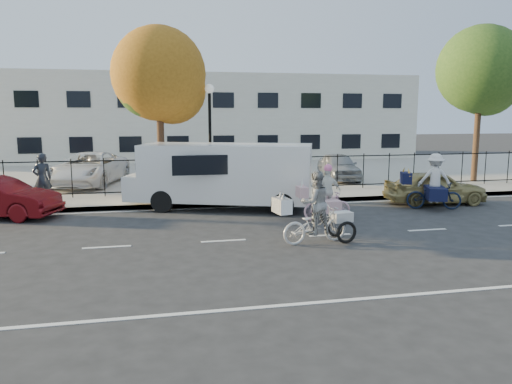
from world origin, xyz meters
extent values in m
plane|color=#333334|center=(0.00, 0.00, 0.00)|extent=(120.00, 120.00, 0.00)
cube|color=#A8A399|center=(0.00, 5.05, 0.07)|extent=(60.00, 0.10, 0.15)
cube|color=#A8A399|center=(0.00, 6.10, 0.07)|extent=(60.00, 2.20, 0.15)
cube|color=#A8A399|center=(0.00, 15.00, 0.07)|extent=(60.00, 15.60, 0.15)
cube|color=silver|center=(0.00, 25.00, 3.00)|extent=(34.00, 10.00, 6.00)
cylinder|color=black|center=(0.50, 6.80, 2.15)|extent=(0.12, 0.12, 4.00)
sphere|color=white|center=(0.50, 6.80, 4.30)|extent=(0.36, 0.36, 0.36)
cylinder|color=black|center=(-2.20, 6.80, 1.05)|extent=(0.06, 0.06, 1.80)
cylinder|color=black|center=(-1.50, 6.80, 1.05)|extent=(0.06, 0.06, 1.80)
cube|color=#59140F|center=(-1.85, 6.80, 1.65)|extent=(0.85, 0.04, 0.60)
imported|color=silver|center=(2.32, -0.69, 0.48)|extent=(1.90, 0.93, 0.96)
imported|color=white|center=(2.32, -0.69, 1.07)|extent=(0.91, 0.76, 1.67)
cube|color=white|center=(1.37, -0.85, 1.06)|extent=(0.41, 0.63, 0.38)
cone|color=white|center=(1.37, -0.72, 1.32)|extent=(0.15, 0.15, 0.19)
cone|color=white|center=(1.37, -0.97, 1.32)|extent=(0.15, 0.15, 0.19)
torus|color=black|center=(3.10, -0.93, 0.30)|extent=(0.60, 0.18, 0.59)
torus|color=black|center=(3.10, -0.18, 0.30)|extent=(0.60, 0.18, 0.59)
cube|color=white|center=(3.10, -0.56, 0.64)|extent=(0.59, 0.45, 0.27)
imported|color=#FABED1|center=(3.61, 1.91, 0.47)|extent=(1.56, 0.45, 0.94)
imported|color=white|center=(3.61, 1.91, 0.94)|extent=(0.86, 0.36, 1.47)
cube|color=#D8A4AA|center=(2.77, 1.91, 0.94)|extent=(0.28, 0.52, 0.34)
cone|color=silver|center=(2.77, 1.91, 1.23)|extent=(0.11, 0.11, 0.30)
cube|color=#D8A4AA|center=(3.61, 1.91, 0.51)|extent=(0.52, 1.22, 0.37)
sphere|color=pink|center=(3.61, 1.91, 1.66)|extent=(0.26, 0.26, 0.26)
imported|color=black|center=(7.95, 2.86, 0.50)|extent=(2.00, 1.24, 0.99)
imported|color=white|center=(7.95, 2.86, 1.11)|extent=(1.27, 0.98, 1.73)
cube|color=black|center=(7.01, 3.19, 1.10)|extent=(0.51, 0.68, 0.40)
cone|color=gold|center=(7.01, 3.39, 1.32)|extent=(0.13, 0.26, 0.35)
cone|color=gold|center=(7.01, 2.99, 1.32)|extent=(0.13, 0.26, 0.35)
cube|color=black|center=(7.95, 2.86, 0.60)|extent=(1.04, 1.55, 0.44)
cube|color=white|center=(0.80, 4.50, 1.31)|extent=(6.28, 4.08, 1.96)
cube|color=white|center=(-2.42, 4.50, 0.76)|extent=(1.25, 2.19, 0.87)
cylinder|color=black|center=(-1.27, 3.54, 0.38)|extent=(0.81, 0.53, 0.76)
cylinder|color=black|center=(-1.27, 5.46, 0.38)|extent=(0.81, 0.53, 0.76)
cylinder|color=black|center=(2.87, 3.54, 0.38)|extent=(0.81, 0.53, 0.76)
cylinder|color=black|center=(2.87, 5.46, 0.38)|extent=(0.81, 0.53, 0.76)
imported|color=tan|center=(8.56, 3.80, 0.63)|extent=(3.81, 1.80, 1.26)
imported|color=black|center=(-5.61, 5.95, 1.06)|extent=(0.79, 0.69, 1.82)
imported|color=white|center=(-4.54, 10.74, 0.88)|extent=(3.63, 5.68, 1.46)
imported|color=#55585D|center=(0.41, 10.09, 0.75)|extent=(2.52, 3.88, 1.21)
imported|color=#95979B|center=(7.17, 10.01, 0.80)|extent=(1.97, 3.95, 1.29)
cylinder|color=#442D1D|center=(-1.40, 7.30, 2.14)|extent=(0.28, 0.28, 4.27)
sphere|color=#9F6219|center=(-1.40, 7.30, 4.88)|extent=(3.66, 3.66, 3.66)
sphere|color=#9F6219|center=(-0.90, 7.50, 4.27)|extent=(2.68, 2.68, 2.68)
cylinder|color=#442D1D|center=(13.28, 8.09, 2.35)|extent=(0.28, 0.28, 4.70)
sphere|color=#385B1E|center=(13.28, 8.09, 5.37)|extent=(4.03, 4.03, 4.03)
sphere|color=#385B1E|center=(13.78, 8.29, 4.70)|extent=(2.95, 2.95, 2.95)
camera|label=1|loc=(-1.87, -12.82, 3.38)|focal=35.00mm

